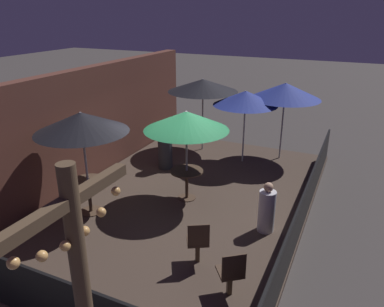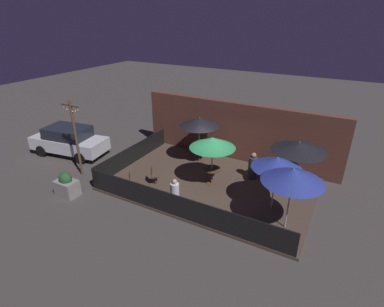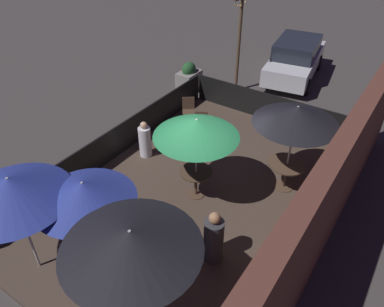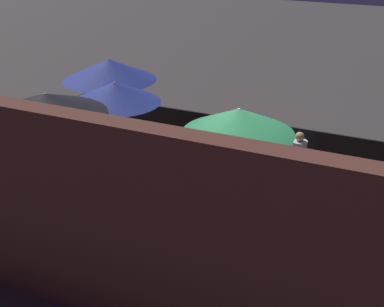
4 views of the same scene
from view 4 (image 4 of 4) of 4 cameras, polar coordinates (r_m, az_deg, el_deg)
name	(u,v)px [view 4 (image 4 of 4)]	position (r m, az deg, el deg)	size (l,w,h in m)	color
ground_plane	(236,226)	(10.52, 4.73, -7.67)	(60.00, 60.00, 0.00)	#423D3A
patio_deck	(236,223)	(10.48, 4.74, -7.40)	(9.10, 5.89, 0.12)	#47382D
building_wall	(155,238)	(7.23, -4.00, -8.98)	(10.70, 0.36, 3.16)	brown
fence_front	(281,145)	(12.71, 9.50, 0.93)	(8.90, 0.05, 0.95)	black
patio_umbrella_0	(238,121)	(9.58, 4.98, 3.50)	(2.04, 2.04, 2.28)	#B2B2B7
patio_umbrella_1	(300,168)	(7.53, 11.42, -1.48)	(2.06, 2.06, 2.44)	#B2B2B7
patio_umbrella_2	(109,70)	(12.48, -8.82, 8.82)	(2.16, 2.16, 2.42)	#B2B2B7
patio_umbrella_3	(115,92)	(11.31, -8.25, 6.46)	(1.94, 1.94, 2.24)	#B2B2B7
patio_umbrella_4	(46,104)	(10.34, -15.35, 5.12)	(2.29, 2.29, 2.39)	#B2B2B7
dining_table_0	(236,192)	(10.17, 4.69, -4.13)	(0.82, 0.82, 0.77)	#4C3828
dining_table_1	(291,263)	(8.33, 10.52, -11.39)	(0.96, 0.96, 0.78)	#4C3828
patio_chair_1	(369,192)	(10.94, 18.39, -3.89)	(0.55, 0.55, 0.92)	#4C3828
patron_0	(130,211)	(9.64, -6.64, -6.08)	(0.51, 0.51, 1.31)	#333338
patron_1	(298,159)	(11.95, 11.22, -0.59)	(0.43, 0.43, 1.14)	silver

